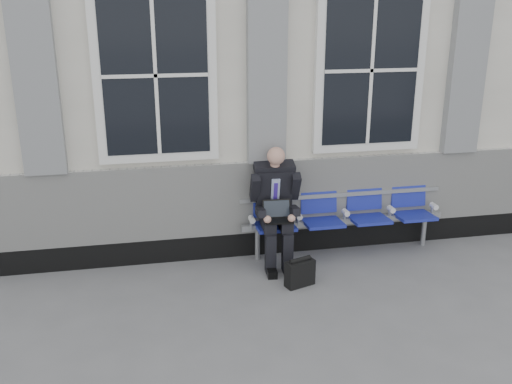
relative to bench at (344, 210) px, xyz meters
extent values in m
plane|color=slate|center=(-0.07, -1.32, -0.55)|extent=(70.00, 70.00, 0.00)
cube|color=silver|center=(-0.07, 2.18, 1.55)|extent=(14.00, 4.00, 4.20)
cube|color=black|center=(-0.07, 0.15, -0.40)|extent=(14.00, 0.10, 0.30)
cube|color=silver|center=(-0.07, 0.14, 0.20)|extent=(14.00, 0.08, 0.90)
cube|color=gray|center=(-3.47, 0.12, 1.85)|extent=(0.45, 0.14, 2.40)
cube|color=gray|center=(-0.97, 0.12, 1.85)|extent=(0.45, 0.14, 2.40)
cube|color=gray|center=(1.53, 0.12, 1.85)|extent=(0.45, 0.14, 2.40)
cube|color=white|center=(-2.22, 0.14, 1.70)|extent=(1.35, 0.10, 1.95)
cube|color=black|center=(-2.22, 0.09, 1.70)|extent=(1.15, 0.02, 1.75)
cube|color=white|center=(0.28, 0.14, 1.70)|extent=(1.35, 0.10, 1.95)
cube|color=black|center=(0.28, 0.09, 1.70)|extent=(1.15, 0.02, 1.75)
cube|color=#9EA0A3|center=(0.00, -0.02, -0.13)|extent=(2.60, 0.07, 0.07)
cube|color=#9EA0A3|center=(0.00, 0.10, 0.18)|extent=(2.60, 0.05, 0.05)
cylinder|color=#9EA0A3|center=(-1.10, -0.02, -0.36)|extent=(0.06, 0.06, 0.39)
cylinder|color=#9EA0A3|center=(1.10, -0.02, -0.36)|extent=(0.06, 0.06, 0.39)
cube|color=#162198|center=(-0.90, -0.10, -0.10)|extent=(0.46, 0.42, 0.07)
cube|color=#162198|center=(-0.90, 0.11, 0.16)|extent=(0.46, 0.10, 0.40)
cube|color=#162198|center=(-0.30, -0.10, -0.10)|extent=(0.46, 0.42, 0.07)
cube|color=#162198|center=(-0.30, 0.11, 0.16)|extent=(0.46, 0.10, 0.40)
cube|color=#162198|center=(0.30, -0.10, -0.10)|extent=(0.46, 0.42, 0.07)
cube|color=#162198|center=(0.30, 0.11, 0.16)|extent=(0.46, 0.10, 0.40)
cube|color=#162198|center=(0.90, -0.10, -0.10)|extent=(0.46, 0.42, 0.07)
cube|color=#162198|center=(0.90, 0.11, 0.16)|extent=(0.46, 0.10, 0.40)
cylinder|color=white|center=(-1.18, -0.07, 0.00)|extent=(0.07, 0.12, 0.07)
cylinder|color=white|center=(-0.60, -0.07, 0.00)|extent=(0.07, 0.12, 0.07)
cylinder|color=white|center=(0.00, -0.07, 0.00)|extent=(0.07, 0.12, 0.07)
cylinder|color=white|center=(0.60, -0.07, 0.00)|extent=(0.07, 0.12, 0.07)
cylinder|color=white|center=(1.18, -0.07, 0.00)|extent=(0.07, 0.12, 0.07)
cube|color=black|center=(-1.03, -0.47, -0.51)|extent=(0.13, 0.26, 0.09)
cube|color=black|center=(-0.83, -0.49, -0.51)|extent=(0.13, 0.26, 0.09)
cube|color=black|center=(-1.02, -0.41, -0.31)|extent=(0.13, 0.14, 0.47)
cube|color=black|center=(-0.83, -0.43, -0.31)|extent=(0.13, 0.14, 0.47)
cube|color=black|center=(-1.01, -0.20, -0.01)|extent=(0.17, 0.46, 0.14)
cube|color=black|center=(-0.81, -0.21, -0.01)|extent=(0.17, 0.46, 0.14)
cube|color=black|center=(-0.90, 0.00, 0.32)|extent=(0.44, 0.36, 0.63)
cube|color=#A6B4DB|center=(-0.91, -0.12, 0.34)|extent=(0.11, 0.10, 0.35)
cube|color=#392098|center=(-0.91, -0.13, 0.32)|extent=(0.05, 0.08, 0.30)
cube|color=black|center=(-0.90, -0.03, 0.61)|extent=(0.49, 0.26, 0.14)
cylinder|color=#D79C86|center=(-0.90, -0.08, 0.68)|extent=(0.11, 0.11, 0.10)
sphere|color=#D79C86|center=(-0.91, -0.14, 0.78)|extent=(0.21, 0.21, 0.21)
cube|color=black|center=(-1.14, -0.09, 0.40)|extent=(0.12, 0.29, 0.37)
cube|color=black|center=(-0.67, -0.12, 0.40)|extent=(0.12, 0.29, 0.37)
cube|color=black|center=(-1.11, -0.27, 0.16)|extent=(0.11, 0.31, 0.14)
cube|color=black|center=(-0.72, -0.29, 0.16)|extent=(0.11, 0.31, 0.14)
sphere|color=#D79C86|center=(-1.06, -0.41, 0.12)|extent=(0.09, 0.09, 0.09)
sphere|color=#D79C86|center=(-0.79, -0.43, 0.12)|extent=(0.09, 0.09, 0.09)
cube|color=black|center=(-0.92, -0.34, 0.07)|extent=(0.34, 0.25, 0.02)
cube|color=black|center=(-0.91, -0.23, 0.17)|extent=(0.33, 0.11, 0.21)
cube|color=black|center=(-0.91, -0.23, 0.17)|extent=(0.30, 0.09, 0.18)
cube|color=black|center=(-0.77, -0.79, -0.40)|extent=(0.36, 0.24, 0.30)
cylinder|color=black|center=(-0.77, -0.79, -0.24)|extent=(0.26, 0.14, 0.05)
camera|label=1|loc=(-2.38, -6.30, 2.46)|focal=40.00mm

